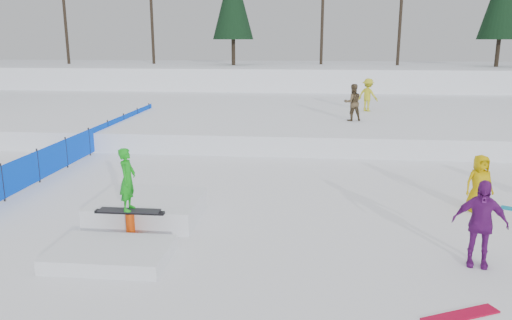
# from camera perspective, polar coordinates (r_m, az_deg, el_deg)

# --- Properties ---
(ground) EXTENTS (120.00, 120.00, 0.00)m
(ground) POSITION_cam_1_polar(r_m,az_deg,el_deg) (12.63, -3.20, -6.95)
(ground) COLOR white
(snow_berm) EXTENTS (60.00, 14.00, 2.40)m
(snow_berm) POSITION_cam_1_polar(r_m,az_deg,el_deg) (41.84, 3.23, 9.21)
(snow_berm) COLOR white
(snow_berm) RESTS_ON ground
(snow_midrise) EXTENTS (50.00, 18.00, 0.80)m
(snow_midrise) POSITION_cam_1_polar(r_m,az_deg,el_deg) (28.03, 1.88, 5.38)
(snow_midrise) COLOR white
(snow_midrise) RESTS_ON ground
(safety_fence) EXTENTS (0.05, 16.00, 1.10)m
(safety_fence) POSITION_cam_1_polar(r_m,az_deg,el_deg) (20.48, -18.52, 2.00)
(safety_fence) COLOR #013FE3
(safety_fence) RESTS_ON ground
(walker_olive) EXTENTS (0.94, 0.80, 1.67)m
(walker_olive) POSITION_cam_1_polar(r_m,az_deg,el_deg) (23.18, 10.99, 6.47)
(walker_olive) COLOR #4C3D26
(walker_olive) RESTS_ON snow_midrise
(walker_ygreen) EXTENTS (1.24, 1.14, 1.68)m
(walker_ygreen) POSITION_cam_1_polar(r_m,az_deg,el_deg) (26.47, 12.67, 7.27)
(walker_ygreen) COLOR gold
(walker_ygreen) RESTS_ON snow_midrise
(spectator_purple) EXTENTS (1.12, 0.66, 1.78)m
(spectator_purple) POSITION_cam_1_polar(r_m,az_deg,el_deg) (10.89, 24.22, -6.62)
(spectator_purple) COLOR #6B1977
(spectator_purple) RESTS_ON ground
(spectator_yellow) EXTENTS (0.83, 0.62, 1.53)m
(spectator_yellow) POSITION_cam_1_polar(r_m,az_deg,el_deg) (14.30, 24.15, -2.46)
(spectator_yellow) COLOR #BF9B02
(spectator_yellow) RESTS_ON ground
(loose_board_red) EXTENTS (1.39, 0.85, 0.03)m
(loose_board_red) POSITION_cam_1_polar(r_m,az_deg,el_deg) (9.24, 22.34, -16.10)
(loose_board_red) COLOR #A80426
(loose_board_red) RESTS_ON ground
(jib_rail_feature) EXTENTS (2.60, 4.40, 2.11)m
(jib_rail_feature) POSITION_cam_1_polar(r_m,az_deg,el_deg) (12.31, -13.25, -6.36)
(jib_rail_feature) COLOR white
(jib_rail_feature) RESTS_ON ground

